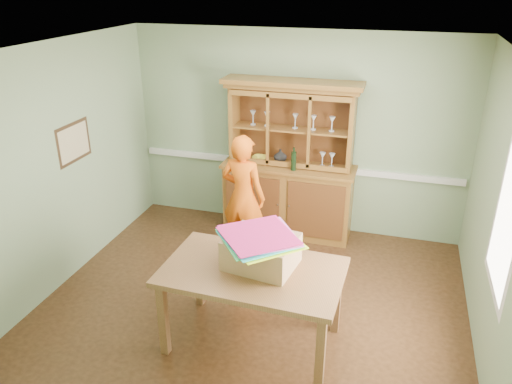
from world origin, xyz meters
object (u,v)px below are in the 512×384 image
(dining_table, at_px, (253,278))
(cardboard_box, at_px, (261,252))
(person, at_px, (243,197))
(china_hutch, at_px, (289,182))

(dining_table, xyz_separation_m, cardboard_box, (0.05, 0.10, 0.24))
(dining_table, relative_size, person, 1.06)
(person, bearing_deg, dining_table, 120.74)
(dining_table, distance_m, person, 1.70)
(china_hutch, height_order, person, china_hutch)
(china_hutch, bearing_deg, person, -117.98)
(china_hutch, height_order, cardboard_box, china_hutch)
(cardboard_box, relative_size, person, 0.39)
(china_hutch, xyz_separation_m, cardboard_box, (0.25, -2.25, 0.23))
(china_hutch, bearing_deg, dining_table, -85.18)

